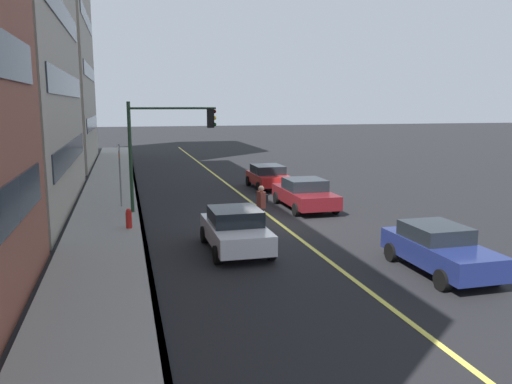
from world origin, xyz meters
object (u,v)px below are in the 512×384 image
traffic_light_mast (166,137)px  fire_hydrant (129,220)px  car_white (235,229)px  street_sign_post (120,171)px  car_navy (439,248)px  pedestrian_with_backpack (262,204)px  car_red (268,176)px  car_maroon (305,194)px

traffic_light_mast → fire_hydrant: bearing=150.3°
car_white → fire_hydrant: size_ratio=4.31×
traffic_light_mast → street_sign_post: traffic_light_mast is taller
car_navy → pedestrian_with_backpack: pedestrian_with_backpack is taller
street_sign_post → car_red: bearing=-63.5°
car_white → pedestrian_with_backpack: size_ratio=2.26×
car_navy → pedestrian_with_backpack: 7.55m
traffic_light_mast → fire_hydrant: traffic_light_mast is taller
traffic_light_mast → car_red: bearing=-48.5°
car_white → traffic_light_mast: 7.57m
traffic_light_mast → car_white: bearing=-165.6°
street_sign_post → fire_hydrant: bearing=-176.2°
car_red → pedestrian_with_backpack: 10.25m
pedestrian_with_backpack → fire_hydrant: bearing=80.2°
car_maroon → car_white: (-6.22, 4.79, 0.01)m
car_navy → pedestrian_with_backpack: (6.53, 3.77, 0.33)m
car_navy → fire_hydrant: bearing=50.4°
street_sign_post → car_maroon: bearing=-103.3°
pedestrian_with_backpack → car_red: bearing=-17.3°
car_navy → car_white: bearing=55.3°
car_red → street_sign_post: size_ratio=1.22×
fire_hydrant → pedestrian_with_backpack: bearing=-99.8°
car_maroon → car_white: size_ratio=1.15×
car_white → street_sign_post: 9.18m
car_red → traffic_light_mast: size_ratio=0.75×
car_maroon → fire_hydrant: 8.72m
street_sign_post → car_navy: bearing=-142.3°
car_navy → car_red: bearing=2.5°
street_sign_post → pedestrian_with_backpack: bearing=-134.9°
car_maroon → traffic_light_mast: 7.14m
car_maroon → street_sign_post: (2.04, 8.64, 1.12)m
street_sign_post → fire_hydrant: 4.82m
car_maroon → traffic_light_mast: size_ratio=0.91×
traffic_light_mast → fire_hydrant: (-3.16, 1.80, -3.08)m
pedestrian_with_backpack → street_sign_post: (5.51, 5.53, 0.80)m
car_maroon → pedestrian_with_backpack: (-3.47, 3.11, 0.32)m
car_maroon → car_navy: bearing=-176.2°
car_navy → car_red: (16.32, 0.72, 0.01)m
pedestrian_with_backpack → street_sign_post: street_sign_post is taller
car_navy → car_red: car_navy is taller
pedestrian_with_backpack → traffic_light_mast: size_ratio=0.35×
car_navy → traffic_light_mast: (10.59, 7.20, 2.82)m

